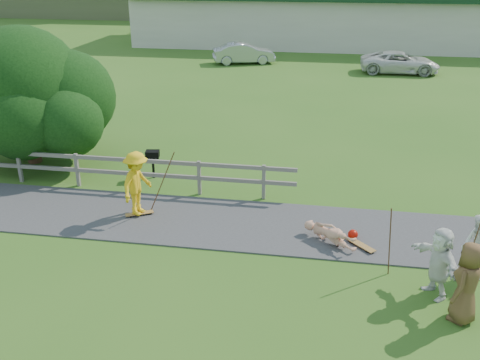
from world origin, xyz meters
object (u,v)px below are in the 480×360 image
at_px(car_silver, 244,53).
at_px(tree, 27,111).
at_px(car_white, 400,62).
at_px(spectator_a, 477,248).
at_px(skater_fallen, 330,234).
at_px(bbq, 153,164).
at_px(skater_rider, 137,187).
at_px(spectator_c, 467,283).
at_px(spectator_d, 439,262).

distance_m(car_silver, tree, 20.37).
bearing_deg(car_white, spectator_a, 177.79).
distance_m(skater_fallen, bbq, 6.83).
bearing_deg(skater_rider, car_silver, 15.86).
distance_m(spectator_c, car_white, 25.23).
xyz_separation_m(skater_rider, spectator_c, (8.05, -3.38, -0.05)).
height_order(spectator_d, bbq, spectator_d).
distance_m(skater_fallen, tree, 11.47).
bearing_deg(bbq, spectator_d, -43.04).
height_order(car_silver, bbq, car_silver).
distance_m(spectator_a, bbq, 10.20).
distance_m(skater_rider, tree, 6.34).
xyz_separation_m(spectator_a, spectator_c, (-0.57, -1.63, 0.08)).
bearing_deg(bbq, tree, 161.83).
xyz_separation_m(car_white, bbq, (-9.87, -18.98, -0.20)).
relative_size(skater_rider, spectator_a, 1.16).
height_order(spectator_c, car_silver, spectator_c).
relative_size(spectator_a, spectator_c, 0.91).
relative_size(spectator_a, bbq, 1.68).
relative_size(spectator_d, tree, 0.25).
height_order(skater_rider, spectator_a, skater_rider).
relative_size(skater_fallen, spectator_c, 0.88).
distance_m(car_white, tree, 23.39).
distance_m(spectator_d, car_white, 24.45).
height_order(skater_fallen, bbq, bbq).
distance_m(spectator_c, car_silver, 28.19).
bearing_deg(skater_fallen, bbq, 98.02).
xyz_separation_m(skater_fallen, car_white, (4.02, 22.51, 0.39)).
bearing_deg(tree, skater_rider, -34.36).
xyz_separation_m(spectator_d, car_silver, (-8.43, 25.96, -0.13)).
relative_size(car_silver, bbq, 4.41).
height_order(car_silver, car_white, car_silver).
distance_m(skater_fallen, spectator_a, 3.46).
bearing_deg(spectator_a, tree, -123.71).
bearing_deg(spectator_c, car_silver, -129.30).
bearing_deg(spectator_a, skater_rider, -114.20).
relative_size(skater_rider, car_silver, 0.44).
height_order(skater_rider, car_silver, skater_rider).
relative_size(skater_fallen, spectator_d, 0.95).
bearing_deg(car_silver, skater_rider, 163.97).
bearing_deg(skater_rider, skater_fallen, -83.41).
bearing_deg(car_white, car_silver, 80.80).
bearing_deg(car_silver, bbq, 162.85).
xyz_separation_m(tree, bbq, (4.68, -0.71, -1.39)).
distance_m(car_silver, bbq, 20.56).
bearing_deg(car_white, spectator_d, 175.59).
bearing_deg(spectator_d, spectator_c, 0.16).
bearing_deg(spectator_c, car_white, -150.55).
height_order(skater_fallen, tree, tree).
xyz_separation_m(skater_rider, bbq, (-0.50, 2.83, -0.45)).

